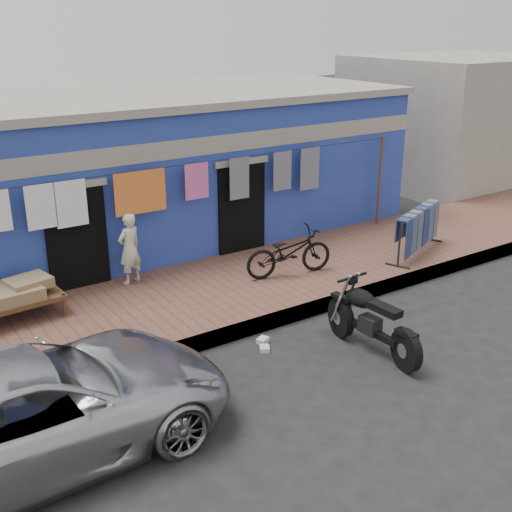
{
  "coord_description": "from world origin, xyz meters",
  "views": [
    {
      "loc": [
        -5.59,
        -6.31,
        4.88
      ],
      "look_at": [
        0.0,
        2.0,
        1.15
      ],
      "focal_mm": 45.0,
      "sensor_mm": 36.0,
      "label": 1
    }
  ],
  "objects_px": {
    "car": "(35,407)",
    "seated_person": "(130,249)",
    "charpoy": "(8,304)",
    "bicycle": "(289,247)",
    "motorcycle": "(373,319)",
    "jeans_rack": "(417,231)"
  },
  "relations": [
    {
      "from": "bicycle",
      "to": "jeans_rack",
      "type": "bearing_deg",
      "value": -88.71
    },
    {
      "from": "seated_person",
      "to": "bicycle",
      "type": "relative_size",
      "value": 0.77
    },
    {
      "from": "jeans_rack",
      "to": "charpoy",
      "type": "bearing_deg",
      "value": 169.81
    },
    {
      "from": "motorcycle",
      "to": "charpoy",
      "type": "bearing_deg",
      "value": 137.59
    },
    {
      "from": "charpoy",
      "to": "jeans_rack",
      "type": "bearing_deg",
      "value": -10.19
    },
    {
      "from": "car",
      "to": "seated_person",
      "type": "relative_size",
      "value": 3.59
    },
    {
      "from": "car",
      "to": "seated_person",
      "type": "height_order",
      "value": "seated_person"
    },
    {
      "from": "seated_person",
      "to": "charpoy",
      "type": "xyz_separation_m",
      "value": [
        -2.31,
        -0.41,
        -0.36
      ]
    },
    {
      "from": "motorcycle",
      "to": "jeans_rack",
      "type": "distance_m",
      "value": 4.1
    },
    {
      "from": "charpoy",
      "to": "bicycle",
      "type": "bearing_deg",
      "value": -10.38
    },
    {
      "from": "car",
      "to": "bicycle",
      "type": "bearing_deg",
      "value": -67.97
    },
    {
      "from": "motorcycle",
      "to": "jeans_rack",
      "type": "bearing_deg",
      "value": 30.82
    },
    {
      "from": "bicycle",
      "to": "charpoy",
      "type": "bearing_deg",
      "value": 90.78
    },
    {
      "from": "seated_person",
      "to": "jeans_rack",
      "type": "bearing_deg",
      "value": 143.98
    },
    {
      "from": "car",
      "to": "bicycle",
      "type": "xyz_separation_m",
      "value": [
        5.48,
        2.48,
        0.13
      ]
    },
    {
      "from": "bicycle",
      "to": "jeans_rack",
      "type": "relative_size",
      "value": 0.85
    },
    {
      "from": "motorcycle",
      "to": "seated_person",
      "type": "bearing_deg",
      "value": 115.0
    },
    {
      "from": "bicycle",
      "to": "charpoy",
      "type": "distance_m",
      "value": 5.05
    },
    {
      "from": "car",
      "to": "bicycle",
      "type": "distance_m",
      "value": 6.02
    },
    {
      "from": "car",
      "to": "jeans_rack",
      "type": "height_order",
      "value": "car"
    },
    {
      "from": "seated_person",
      "to": "bicycle",
      "type": "distance_m",
      "value": 2.97
    },
    {
      "from": "charpoy",
      "to": "seated_person",
      "type": "bearing_deg",
      "value": 10.13
    }
  ]
}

